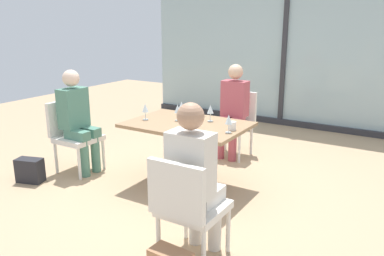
{
  "coord_description": "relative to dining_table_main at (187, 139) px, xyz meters",
  "views": [
    {
      "loc": [
        2.19,
        -3.51,
        1.82
      ],
      "look_at": [
        0.0,
        0.1,
        0.65
      ],
      "focal_mm": 36.53,
      "sensor_mm": 36.0,
      "label": 1
    }
  ],
  "objects": [
    {
      "name": "wine_glass_3",
      "position": [
        0.55,
        -0.11,
        0.31
      ],
      "size": [
        0.07,
        0.07,
        0.18
      ],
      "color": "silver",
      "rests_on": "dining_table_main"
    },
    {
      "name": "chair_side_end",
      "position": [
        -1.46,
        -0.33,
        -0.05
      ],
      "size": [
        0.5,
        0.46,
        0.87
      ],
      "color": "silver",
      "rests_on": "ground_plane"
    },
    {
      "name": "person_front_right",
      "position": [
        0.79,
        -1.15,
        0.15
      ],
      "size": [
        0.34,
        0.39,
        1.26
      ],
      "color": "silver",
      "rests_on": "ground_plane"
    },
    {
      "name": "person_near_window",
      "position": [
        -0.0,
        1.15,
        0.15
      ],
      "size": [
        0.34,
        0.39,
        1.26
      ],
      "color": "#B24C56",
      "rests_on": "ground_plane"
    },
    {
      "name": "cell_phone_on_table",
      "position": [
        -0.16,
        0.36,
        0.19
      ],
      "size": [
        0.14,
        0.16,
        0.01
      ],
      "primitive_type": "cube",
      "rotation": [
        0.0,
        0.0,
        0.56
      ],
      "color": "black",
      "rests_on": "dining_table_main"
    },
    {
      "name": "person_side_end",
      "position": [
        -1.35,
        -0.33,
        0.15
      ],
      "size": [
        0.39,
        0.34,
        1.26
      ],
      "color": "#4C7F6B",
      "rests_on": "ground_plane"
    },
    {
      "name": "handbag_1",
      "position": [
        -1.61,
        -0.87,
        -0.41
      ],
      "size": [
        0.33,
        0.24,
        0.28
      ],
      "primitive_type": "cube",
      "rotation": [
        0.0,
        0.0,
        0.3
      ],
      "color": "#232328",
      "rests_on": "ground_plane"
    },
    {
      "name": "window_wall_backdrop",
      "position": [
        0.0,
        3.2,
        0.66
      ],
      "size": [
        5.21,
        0.1,
        2.7
      ],
      "color": "#9DB7BC",
      "rests_on": "ground_plane"
    },
    {
      "name": "coffee_cup",
      "position": [
        0.55,
        0.0,
        0.23
      ],
      "size": [
        0.08,
        0.08,
        0.09
      ],
      "primitive_type": "cylinder",
      "color": "white",
      "rests_on": "dining_table_main"
    },
    {
      "name": "ground_plane",
      "position": [
        0.0,
        0.0,
        -0.55
      ],
      "size": [
        12.0,
        12.0,
        0.0
      ],
      "primitive_type": "plane",
      "color": "tan"
    },
    {
      "name": "wine_glass_2",
      "position": [
        -0.49,
        -0.12,
        0.31
      ],
      "size": [
        0.07,
        0.07,
        0.18
      ],
      "color": "silver",
      "rests_on": "dining_table_main"
    },
    {
      "name": "chair_front_right",
      "position": [
        0.79,
        -1.26,
        -0.05
      ],
      "size": [
        0.46,
        0.5,
        0.87
      ],
      "color": "silver",
      "rests_on": "ground_plane"
    },
    {
      "name": "wine_glass_1",
      "position": [
        0.17,
        0.21,
        0.31
      ],
      "size": [
        0.07,
        0.07,
        0.18
      ],
      "color": "silver",
      "rests_on": "dining_table_main"
    },
    {
      "name": "chair_near_window",
      "position": [
        0.0,
        1.26,
        -0.05
      ],
      "size": [
        0.46,
        0.51,
        0.87
      ],
      "color": "silver",
      "rests_on": "ground_plane"
    },
    {
      "name": "wine_glass_4",
      "position": [
        -0.2,
        0.2,
        0.31
      ],
      "size": [
        0.07,
        0.07,
        0.18
      ],
      "color": "silver",
      "rests_on": "dining_table_main"
    },
    {
      "name": "dining_table_main",
      "position": [
        0.0,
        0.0,
        0.0
      ],
      "size": [
        1.3,
        0.89,
        0.73
      ],
      "color": "#997551",
      "rests_on": "ground_plane"
    },
    {
      "name": "wine_glass_0",
      "position": [
        -0.15,
        0.04,
        0.31
      ],
      "size": [
        0.07,
        0.07,
        0.18
      ],
      "color": "silver",
      "rests_on": "dining_table_main"
    }
  ]
}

